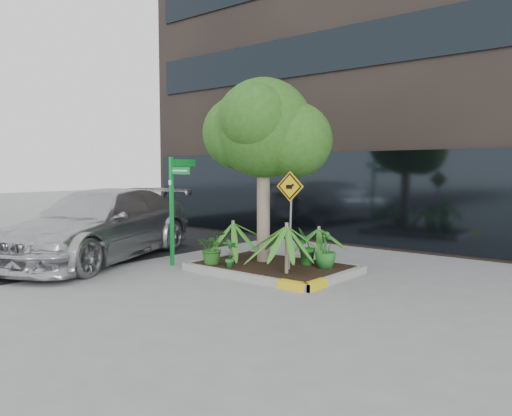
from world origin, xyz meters
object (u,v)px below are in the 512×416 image
Objects in this scene: tree at (264,128)px; street_sign_post at (175,199)px; parked_car at (100,225)px; cattle_sign at (290,203)px.

street_sign_post is at bearing -146.66° from tree.
tree is at bearing 5.70° from parked_car.
street_sign_post reaches higher than cattle_sign.
street_sign_post is (1.97, 0.65, 0.68)m from parked_car.
parked_car is (-3.67, -1.77, -2.25)m from tree.
parked_car is at bearing -155.80° from street_sign_post.
parked_car is 2.18m from street_sign_post.
tree is 4.66m from parked_car.
cattle_sign is at bearing -21.23° from tree.
tree is 0.72× the size of parked_car.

